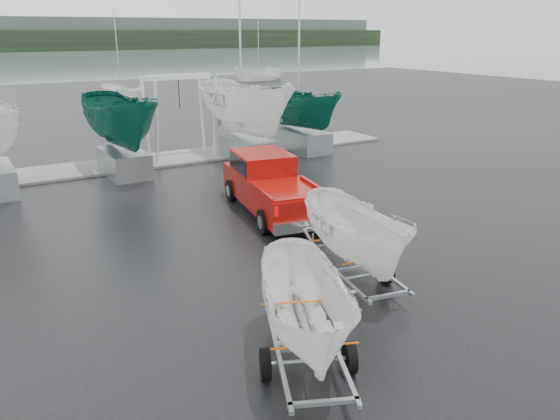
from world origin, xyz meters
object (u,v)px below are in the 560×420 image
object	(u,v)px
trailer_hitched	(359,184)
boat_hoist	(180,105)
trailer_parked	(308,246)
pickup_truck	(269,182)

from	to	relation	value
trailer_hitched	boat_hoist	world-z (taller)	trailer_hitched
boat_hoist	trailer_hitched	bearing A→B (deg)	-95.89
boat_hoist	trailer_parked	bearing A→B (deg)	-104.49
pickup_truck	trailer_hitched	size ratio (longest dim) A/B	1.26
pickup_truck	trailer_hitched	bearing A→B (deg)	-90.00
trailer_hitched	boat_hoist	distance (m)	15.90
trailer_parked	boat_hoist	world-z (taller)	trailer_parked
trailer_parked	boat_hoist	xyz separation A→B (m)	(4.71, 18.21, 0.13)
trailer_hitched	trailer_parked	distance (m)	3.89
pickup_truck	trailer_hitched	world-z (taller)	trailer_hitched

